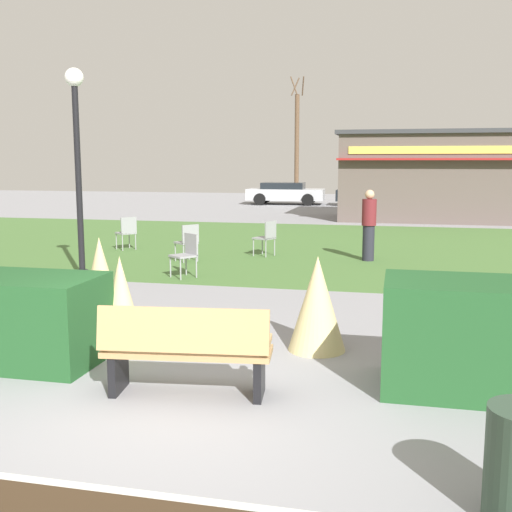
# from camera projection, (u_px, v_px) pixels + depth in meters

# --- Properties ---
(ground_plane) EXTENTS (80.00, 80.00, 0.00)m
(ground_plane) POSITION_uv_depth(u_px,v_px,m) (169.00, 408.00, 5.97)
(ground_plane) COLOR gray
(lawn_patch) EXTENTS (36.00, 12.00, 0.01)m
(lawn_patch) POSITION_uv_depth(u_px,v_px,m) (320.00, 246.00, 17.34)
(lawn_patch) COLOR #446B33
(lawn_patch) RESTS_ON ground_plane
(park_bench) EXTENTS (1.75, 0.72, 0.95)m
(park_bench) POSITION_uv_depth(u_px,v_px,m) (186.00, 350.00, 6.21)
(park_bench) COLOR tan
(park_bench) RESTS_ON ground_plane
(hedge_right) EXTENTS (1.82, 1.10, 1.15)m
(hedge_right) POSITION_uv_depth(u_px,v_px,m) (474.00, 337.00, 6.35)
(hedge_right) COLOR #1E4C23
(hedge_right) RESTS_ON ground_plane
(ornamental_grass_behind_left) EXTENTS (0.70, 0.70, 1.35)m
(ornamental_grass_behind_left) POSITION_uv_depth(u_px,v_px,m) (101.00, 287.00, 8.39)
(ornamental_grass_behind_left) COLOR #D1BC7F
(ornamental_grass_behind_left) RESTS_ON ground_plane
(ornamental_grass_behind_right) EXTENTS (0.72, 0.72, 1.20)m
(ornamental_grass_behind_right) POSITION_uv_depth(u_px,v_px,m) (317.00, 303.00, 7.74)
(ornamental_grass_behind_right) COLOR #D1BC7F
(ornamental_grass_behind_right) RESTS_ON ground_plane
(ornamental_grass_behind_center) EXTENTS (0.60, 0.60, 1.20)m
(ornamental_grass_behind_center) POSITION_uv_depth(u_px,v_px,m) (121.00, 304.00, 7.69)
(ornamental_grass_behind_center) COLOR #D1BC7F
(ornamental_grass_behind_center) RESTS_ON ground_plane
(lamppost_mid) EXTENTS (0.36, 0.36, 4.12)m
(lamppost_mid) POSITION_uv_depth(u_px,v_px,m) (77.00, 148.00, 12.08)
(lamppost_mid) COLOR black
(lamppost_mid) RESTS_ON ground_plane
(food_kiosk) EXTENTS (7.90, 4.79, 3.54)m
(food_kiosk) POSITION_uv_depth(u_px,v_px,m) (437.00, 176.00, 25.13)
(food_kiosk) COLOR #594C47
(food_kiosk) RESTS_ON ground_plane
(cafe_chair_west) EXTENTS (0.58, 0.58, 0.89)m
(cafe_chair_west) POSITION_uv_depth(u_px,v_px,m) (267.00, 235.00, 15.46)
(cafe_chair_west) COLOR gray
(cafe_chair_west) RESTS_ON ground_plane
(cafe_chair_east) EXTENTS (0.62, 0.62, 0.89)m
(cafe_chair_east) POSITION_uv_depth(u_px,v_px,m) (127.00, 230.00, 16.56)
(cafe_chair_east) COLOR gray
(cafe_chair_east) RESTS_ON ground_plane
(cafe_chair_center) EXTENTS (0.62, 0.62, 0.89)m
(cafe_chair_center) POSITION_uv_depth(u_px,v_px,m) (188.00, 240.00, 14.59)
(cafe_chair_center) COLOR gray
(cafe_chair_center) RESTS_ON ground_plane
(cafe_chair_north) EXTENTS (0.62, 0.62, 0.89)m
(cafe_chair_north) POSITION_uv_depth(u_px,v_px,m) (187.00, 252.00, 12.66)
(cafe_chair_north) COLOR gray
(cafe_chair_north) RESTS_ON ground_plane
(person_strolling) EXTENTS (0.34, 0.34, 1.69)m
(person_strolling) POSITION_uv_depth(u_px,v_px,m) (369.00, 225.00, 14.72)
(person_strolling) COLOR #23232D
(person_strolling) RESTS_ON ground_plane
(parked_car_west_slot) EXTENTS (4.28, 2.20, 1.20)m
(parked_car_west_slot) POSITION_uv_depth(u_px,v_px,m) (285.00, 193.00, 34.26)
(parked_car_west_slot) COLOR #B7BABF
(parked_car_west_slot) RESTS_ON ground_plane
(parked_car_center_slot) EXTENTS (4.20, 2.07, 1.20)m
(parked_car_center_slot) POSITION_uv_depth(u_px,v_px,m) (376.00, 194.00, 33.18)
(parked_car_center_slot) COLOR black
(parked_car_center_slot) RESTS_ON ground_plane
(parked_car_east_slot) EXTENTS (4.30, 2.26, 1.20)m
(parked_car_east_slot) POSITION_uv_depth(u_px,v_px,m) (493.00, 195.00, 31.87)
(parked_car_east_slot) COLOR maroon
(parked_car_east_slot) RESTS_ON ground_plane
(tree_center_bg) EXTENTS (0.91, 0.96, 7.52)m
(tree_center_bg) POSITION_uv_depth(u_px,v_px,m) (297.00, 145.00, 38.92)
(tree_center_bg) COLOR brown
(tree_center_bg) RESTS_ON ground_plane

